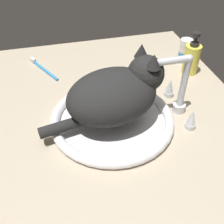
% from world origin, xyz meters
% --- Properties ---
extents(countertop, '(1.13, 0.82, 0.03)m').
position_xyz_m(countertop, '(0.00, 0.00, 0.01)').
color(countertop, '#B7A88E').
rests_on(countertop, ground).
extents(sink_basin, '(0.37, 0.37, 0.03)m').
position_xyz_m(sink_basin, '(-0.02, -0.03, 0.04)').
color(sink_basin, white).
rests_on(sink_basin, countertop).
extents(faucet, '(0.19, 0.12, 0.20)m').
position_xyz_m(faucet, '(-0.02, 0.18, 0.11)').
color(faucet, silver).
rests_on(faucet, countertop).
extents(cat, '(0.24, 0.38, 0.19)m').
position_xyz_m(cat, '(-0.02, -0.01, 0.14)').
color(cat, black).
rests_on(cat, sink_basin).
extents(pill_bottle, '(0.05, 0.05, 0.10)m').
position_xyz_m(pill_bottle, '(-0.29, 0.33, 0.07)').
color(pill_bottle, white).
rests_on(pill_bottle, countertop).
extents(soap_pump_bottle, '(0.06, 0.06, 0.16)m').
position_xyz_m(soap_pump_bottle, '(-0.22, 0.32, 0.09)').
color(soap_pump_bottle, '#E5DB4C').
rests_on(soap_pump_bottle, countertop).
extents(toothbrush, '(0.17, 0.10, 0.02)m').
position_xyz_m(toothbrush, '(-0.37, -0.21, 0.04)').
color(toothbrush, '#338CD1').
rests_on(toothbrush, countertop).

